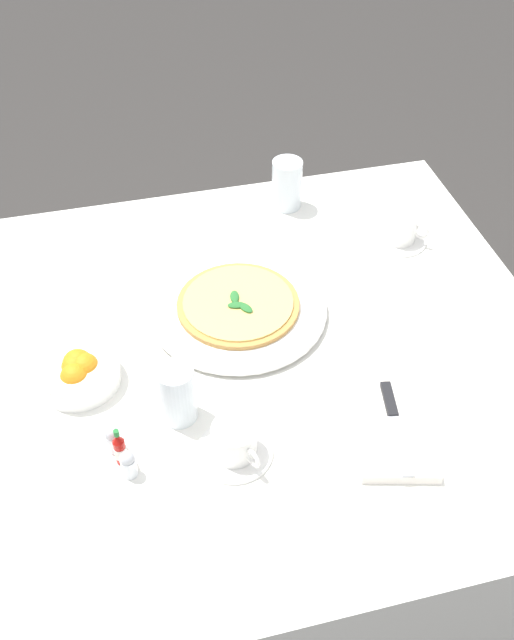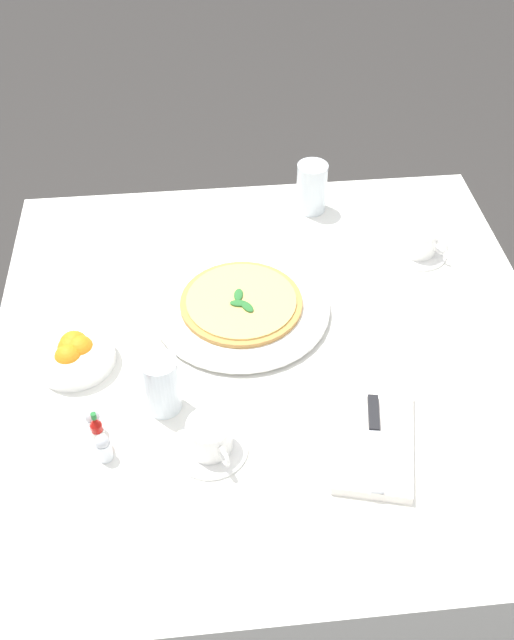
{
  "view_description": "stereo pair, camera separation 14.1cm",
  "coord_description": "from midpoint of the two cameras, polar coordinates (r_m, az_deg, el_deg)",
  "views": [
    {
      "loc": [
        0.93,
        -0.27,
        1.73
      ],
      "look_at": [
        -0.05,
        -0.03,
        0.74
      ],
      "focal_mm": 40.35,
      "sensor_mm": 36.0,
      "label": 1
    },
    {
      "loc": [
        0.96,
        -0.13,
        1.73
      ],
      "look_at": [
        -0.05,
        -0.03,
        0.74
      ],
      "focal_mm": 40.35,
      "sensor_mm": 36.0,
      "label": 2
    }
  ],
  "objects": [
    {
      "name": "coffee_cup_near_right",
      "position": [
        1.21,
        -5.17,
        -9.82
      ],
      "size": [
        0.13,
        0.13,
        0.07
      ],
      "color": "white",
      "rests_on": "dining_table"
    },
    {
      "name": "dining_table",
      "position": [
        1.49,
        -1.26,
        -5.4
      ],
      "size": [
        1.09,
        1.09,
        0.72
      ],
      "color": "white",
      "rests_on": "ground_plane"
    },
    {
      "name": "water_glass_far_left",
      "position": [
        1.71,
        -0.01,
        10.43
      ],
      "size": [
        0.07,
        0.07,
        0.12
      ],
      "color": "white",
      "rests_on": "dining_table"
    },
    {
      "name": "ground_plane",
      "position": [
        1.98,
        -0.98,
        -16.51
      ],
      "size": [
        8.0,
        8.0,
        0.0
      ],
      "primitive_type": "plane",
      "color": "#33302D"
    },
    {
      "name": "water_glass_far_right",
      "position": [
        1.26,
        -9.55,
        -6.21
      ],
      "size": [
        0.06,
        0.06,
        0.12
      ],
      "color": "white",
      "rests_on": "dining_table"
    },
    {
      "name": "hot_sauce_bottle",
      "position": [
        1.23,
        -14.13,
        -10.08
      ],
      "size": [
        0.02,
        0.02,
        0.08
      ],
      "color": "#B7140F",
      "rests_on": "dining_table"
    },
    {
      "name": "dinner_knife",
      "position": [
        1.25,
        7.69,
        -8.25
      ],
      "size": [
        0.2,
        0.05,
        0.01
      ],
      "rotation": [
        0.0,
        0.0,
        -0.18
      ],
      "color": "silver",
      "rests_on": "napkin_folded"
    },
    {
      "name": "pizza",
      "position": [
        1.44,
        -4.31,
        1.16
      ],
      "size": [
        0.25,
        0.25,
        0.02
      ],
      "color": "#C68E47",
      "rests_on": "pizza_plate"
    },
    {
      "name": "napkin_folded",
      "position": [
        1.26,
        7.61,
        -8.53
      ],
      "size": [
        0.25,
        0.18,
        0.02
      ],
      "rotation": [
        0.0,
        0.0,
        -0.25
      ],
      "color": "white",
      "rests_on": "dining_table"
    },
    {
      "name": "pepper_shaker",
      "position": [
        1.25,
        -14.59,
        -9.37
      ],
      "size": [
        0.03,
        0.03,
        0.06
      ],
      "color": "white",
      "rests_on": "dining_table"
    },
    {
      "name": "coffee_cup_right_edge",
      "position": [
        1.63,
        8.85,
        6.98
      ],
      "size": [
        0.13,
        0.13,
        0.06
      ],
      "color": "white",
      "rests_on": "dining_table"
    },
    {
      "name": "citrus_bowl",
      "position": [
        1.36,
        -16.89,
        -4.08
      ],
      "size": [
        0.15,
        0.15,
        0.06
      ],
      "color": "white",
      "rests_on": "dining_table"
    },
    {
      "name": "salt_shaker",
      "position": [
        1.22,
        -13.5,
        -11.31
      ],
      "size": [
        0.03,
        0.03,
        0.06
      ],
      "color": "white",
      "rests_on": "dining_table"
    },
    {
      "name": "pizza_plate",
      "position": [
        1.45,
        -4.28,
        0.77
      ],
      "size": [
        0.36,
        0.36,
        0.02
      ],
      "color": "white",
      "rests_on": "dining_table"
    }
  ]
}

